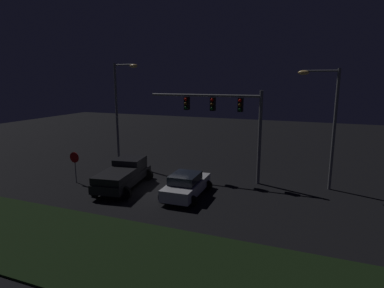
# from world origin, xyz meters

# --- Properties ---
(ground_plane) EXTENTS (80.00, 80.00, 0.00)m
(ground_plane) POSITION_xyz_m (0.00, 0.00, 0.00)
(ground_plane) COLOR black
(grass_median) EXTENTS (27.03, 5.75, 0.10)m
(grass_median) POSITION_xyz_m (0.00, -8.38, 0.05)
(grass_median) COLOR black
(grass_median) RESTS_ON ground_plane
(pickup_truck) EXTENTS (3.41, 5.64, 1.80)m
(pickup_truck) POSITION_xyz_m (-2.66, -0.91, 1.00)
(pickup_truck) COLOR black
(pickup_truck) RESTS_ON ground_plane
(car_sedan) EXTENTS (2.57, 4.45, 1.51)m
(car_sedan) POSITION_xyz_m (1.93, -0.99, 0.74)
(car_sedan) COLOR silver
(car_sedan) RESTS_ON ground_plane
(traffic_signal_gantry) EXTENTS (8.32, 0.56, 6.50)m
(traffic_signal_gantry) POSITION_xyz_m (3.24, 3.16, 4.90)
(traffic_signal_gantry) COLOR slate
(traffic_signal_gantry) RESTS_ON ground_plane
(street_lamp_left) EXTENTS (2.28, 0.44, 8.55)m
(street_lamp_left) POSITION_xyz_m (-6.27, 4.38, 5.32)
(street_lamp_left) COLOR slate
(street_lamp_left) RESTS_ON ground_plane
(street_lamp_right) EXTENTS (2.56, 0.44, 7.90)m
(street_lamp_right) POSITION_xyz_m (9.82, 3.73, 4.99)
(street_lamp_right) COLOR slate
(street_lamp_right) RESTS_ON ground_plane
(stop_sign) EXTENTS (0.76, 0.08, 2.23)m
(stop_sign) POSITION_xyz_m (-6.41, -1.35, 1.56)
(stop_sign) COLOR slate
(stop_sign) RESTS_ON ground_plane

